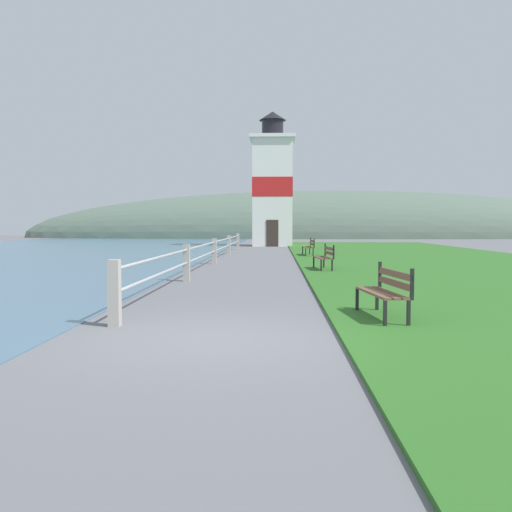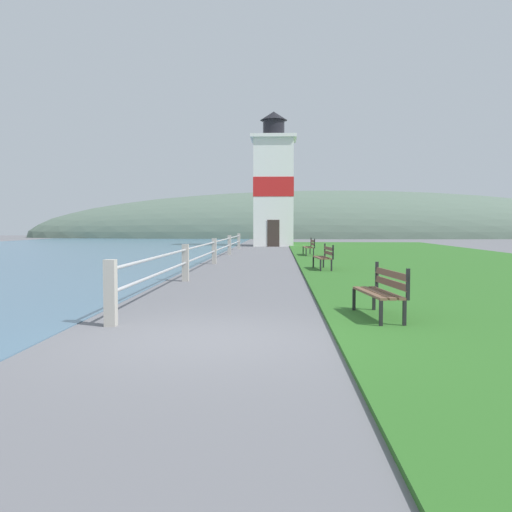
# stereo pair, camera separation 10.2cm
# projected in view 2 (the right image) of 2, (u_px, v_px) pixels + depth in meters

# --- Properties ---
(ground_plane) EXTENTS (160.00, 160.00, 0.00)m
(ground_plane) POSITION_uv_depth(u_px,v_px,m) (208.00, 340.00, 7.99)
(ground_plane) COLOR slate
(grass_verge) EXTENTS (12.00, 53.08, 0.06)m
(grass_verge) POSITION_uv_depth(u_px,v_px,m) (431.00, 261.00, 25.33)
(grass_verge) COLOR #2D6623
(grass_verge) RESTS_ON ground_plane
(seawall_railing) EXTENTS (0.18, 29.26, 1.06)m
(seawall_railing) POSITION_uv_depth(u_px,v_px,m) (214.00, 249.00, 23.52)
(seawall_railing) COLOR #A8A399
(seawall_railing) RESTS_ON ground_plane
(park_bench_near) EXTENTS (0.67, 1.73, 0.94)m
(park_bench_near) POSITION_uv_depth(u_px,v_px,m) (383.00, 289.00, 9.54)
(park_bench_near) COLOR brown
(park_bench_near) RESTS_ON ground_plane
(park_bench_midway) EXTENTS (0.62, 1.67, 0.94)m
(park_bench_midway) POSITION_uv_depth(u_px,v_px,m) (325.00, 256.00, 19.91)
(park_bench_midway) COLOR brown
(park_bench_midway) RESTS_ON ground_plane
(park_bench_far) EXTENTS (0.54, 1.97, 0.94)m
(park_bench_far) POSITION_uv_depth(u_px,v_px,m) (310.00, 246.00, 29.37)
(park_bench_far) COLOR brown
(park_bench_far) RESTS_ON ground_plane
(lighthouse) EXTENTS (3.45, 3.45, 10.28)m
(lighthouse) POSITION_uv_depth(u_px,v_px,m) (274.00, 186.00, 43.79)
(lighthouse) COLOR white
(lighthouse) RESTS_ON ground_plane
(distant_hillside) EXTENTS (80.00, 16.00, 12.00)m
(distant_hillside) POSITION_uv_depth(u_px,v_px,m) (333.00, 238.00, 72.91)
(distant_hillside) COLOR #566B5B
(distant_hillside) RESTS_ON ground_plane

